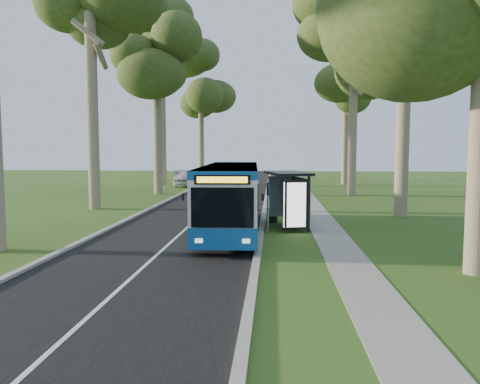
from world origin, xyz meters
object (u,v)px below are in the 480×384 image
object	(u,v)px
bus	(231,197)
car_silver	(182,177)
litter_bin	(273,213)
car_white	(187,178)
bus_shelter	(291,189)
bus_stop_sign	(268,201)

from	to	relation	value
bus	car_silver	distance (m)	29.26
litter_bin	car_white	bearing A→B (deg)	110.70
bus	bus_shelter	xyz separation A→B (m)	(2.71, 0.68, 0.32)
car_white	car_silver	xyz separation A→B (m)	(-1.09, 2.61, -0.08)
bus_stop_sign	car_white	bearing A→B (deg)	90.64
bus_shelter	litter_bin	bearing A→B (deg)	98.99
bus_stop_sign	car_silver	size ratio (longest dim) A/B	0.50
bus	bus_stop_sign	bearing A→B (deg)	-11.69
bus	litter_bin	distance (m)	3.46
bus_stop_sign	bus_shelter	world-z (taller)	bus_shelter
bus	car_white	world-z (taller)	bus
bus_stop_sign	litter_bin	world-z (taller)	bus_stop_sign
litter_bin	car_silver	bearing A→B (deg)	110.91
car_white	car_silver	world-z (taller)	car_white
bus_stop_sign	litter_bin	distance (m)	3.13
bus_shelter	car_silver	size ratio (longest dim) A/B	0.75
bus_shelter	bus	bearing A→B (deg)	-179.34
car_silver	bus	bearing A→B (deg)	-84.65
car_white	car_silver	distance (m)	2.83
bus	car_white	bearing A→B (deg)	102.52
bus	car_silver	world-z (taller)	bus
bus_shelter	litter_bin	distance (m)	2.59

